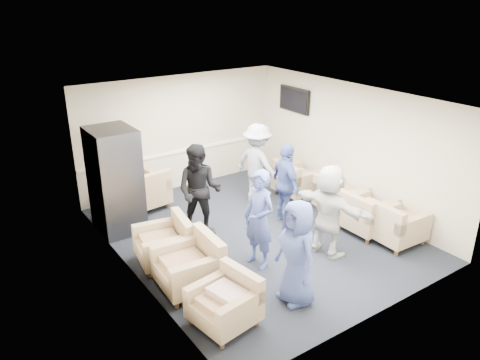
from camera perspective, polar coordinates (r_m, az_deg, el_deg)
floor at (r=9.26m, az=1.83°, el=-6.59°), size 6.00×6.00×0.00m
ceiling at (r=8.32m, az=2.05°, el=9.97°), size 6.00×6.00×0.00m
back_wall at (r=11.13m, az=-7.26°, el=5.75°), size 5.00×0.02×2.70m
front_wall at (r=6.74m, az=17.25°, el=-6.29°), size 5.00×0.02×2.70m
left_wall at (r=7.60m, az=-13.48°, el=-2.56°), size 0.02×6.00×2.70m
right_wall at (r=10.30m, az=13.26°, el=3.99°), size 0.02×6.00×2.70m
chair_rail at (r=11.25m, az=-7.10°, el=3.52°), size 4.98×0.04×0.06m
tv at (r=11.32m, az=6.64°, el=9.69°), size 0.10×1.00×0.58m
armchair_left_near at (r=6.85m, az=-1.59°, el=-14.82°), size 0.94×0.94×0.66m
armchair_left_mid at (r=7.59m, az=-5.90°, el=-10.49°), size 0.98×0.98×0.74m
armchair_left_far at (r=8.31m, az=-8.94°, el=-7.73°), size 1.00×1.00×0.70m
armchair_right_near at (r=9.26m, az=18.22°, el=-5.30°), size 0.92×0.92×0.72m
armchair_right_midnear at (r=9.51m, az=14.96°, el=-4.18°), size 0.90×0.90×0.72m
armchair_right_midfar at (r=10.20m, az=11.88°, el=-2.15°), size 0.94×0.94×0.69m
armchair_right_far at (r=10.90m, az=6.80°, el=-0.13°), size 0.90×0.90×0.71m
armchair_corner at (r=10.39m, az=-11.61°, el=-1.45°), size 1.06×1.06×0.76m
vending_machine at (r=9.36m, az=-14.95°, el=-0.03°), size 0.84×0.98×2.08m
backpack at (r=8.57m, az=-4.05°, el=-7.18°), size 0.36×0.31×0.51m
pillow at (r=6.73m, az=-1.62°, el=-13.66°), size 0.47×0.56×0.14m
person_front_left at (r=7.06m, az=6.95°, el=-8.81°), size 0.61×0.87×1.67m
person_mid_left at (r=7.90m, az=2.35°, el=-4.82°), size 0.50×0.68×1.74m
person_back_left at (r=8.94m, az=-4.98°, el=-1.30°), size 1.11×1.11×1.82m
person_back_right at (r=10.31m, az=2.16°, el=1.98°), size 0.91×1.29×1.81m
person_mid_right at (r=9.41m, az=5.62°, el=-0.53°), size 0.61×1.05×1.68m
person_front_right at (r=8.39m, az=10.81°, el=-3.66°), size 0.78×1.65×1.71m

